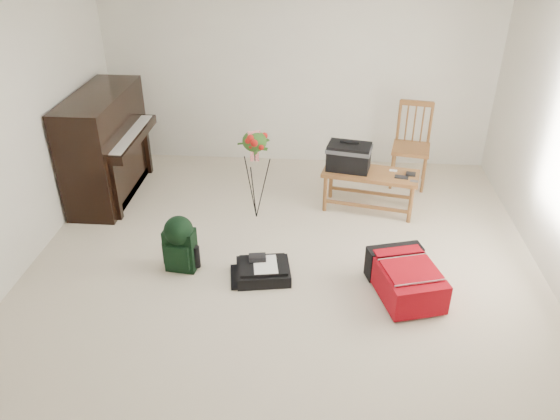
# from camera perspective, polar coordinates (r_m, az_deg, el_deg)

# --- Properties ---
(floor) EXTENTS (5.00, 5.50, 0.01)m
(floor) POSITION_cam_1_polar(r_m,az_deg,el_deg) (5.22, 0.21, -7.33)
(floor) COLOR beige
(floor) RESTS_ON ground
(ceiling) EXTENTS (5.00, 5.50, 0.01)m
(ceiling) POSITION_cam_1_polar(r_m,az_deg,el_deg) (4.20, 0.28, 20.90)
(ceiling) COLOR white
(ceiling) RESTS_ON wall_back
(wall_back) EXTENTS (5.00, 0.04, 2.50)m
(wall_back) POSITION_cam_1_polar(r_m,az_deg,el_deg) (7.16, 1.91, 14.45)
(wall_back) COLOR white
(wall_back) RESTS_ON floor
(piano) EXTENTS (0.71, 1.50, 1.25)m
(piano) POSITION_cam_1_polar(r_m,az_deg,el_deg) (6.76, -17.65, 6.23)
(piano) COLOR black
(piano) RESTS_ON floor
(bench) EXTENTS (1.13, 0.63, 0.82)m
(bench) POSITION_cam_1_polar(r_m,az_deg,el_deg) (6.16, 7.88, 4.88)
(bench) COLOR brown
(bench) RESTS_ON floor
(dining_chair) EXTENTS (0.52, 0.52, 1.02)m
(dining_chair) POSITION_cam_1_polar(r_m,az_deg,el_deg) (6.94, 13.51, 6.54)
(dining_chair) COLOR brown
(dining_chair) RESTS_ON floor
(red_suitcase) EXTENTS (0.69, 0.87, 0.32)m
(red_suitcase) POSITION_cam_1_polar(r_m,az_deg,el_deg) (5.13, 12.94, -6.66)
(red_suitcase) COLOR #A80716
(red_suitcase) RESTS_ON floor
(black_duffel) EXTENTS (0.56, 0.48, 0.21)m
(black_duffel) POSITION_cam_1_polar(r_m,az_deg,el_deg) (5.22, -1.78, -6.33)
(black_duffel) COLOR black
(black_duffel) RESTS_ON floor
(green_backpack) EXTENTS (0.31, 0.28, 0.58)m
(green_backpack) POSITION_cam_1_polar(r_m,az_deg,el_deg) (5.28, -10.45, -3.23)
(green_backpack) COLOR black
(green_backpack) RESTS_ON floor
(flower_stand) EXTENTS (0.43, 0.43, 1.07)m
(flower_stand) POSITION_cam_1_polar(r_m,az_deg,el_deg) (5.96, -2.59, 3.63)
(flower_stand) COLOR black
(flower_stand) RESTS_ON floor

